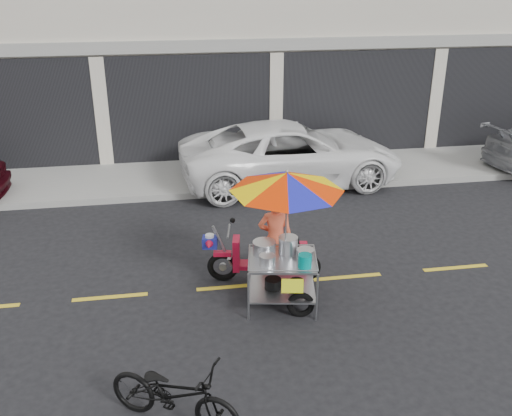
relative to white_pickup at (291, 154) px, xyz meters
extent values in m
plane|color=black|center=(-0.04, -4.70, -0.75)|extent=(90.00, 90.00, 0.00)
cube|color=gray|center=(-0.04, 0.80, -0.67)|extent=(45.00, 3.00, 0.15)
cube|color=black|center=(-0.04, 1.77, 0.70)|extent=(35.28, 0.06, 2.90)
cube|color=gray|center=(-0.04, 1.75, 2.35)|extent=(36.00, 0.12, 0.30)
cube|color=gold|center=(-0.04, -4.70, -0.74)|extent=(42.00, 0.10, 0.01)
imported|color=white|center=(0.00, 0.00, 0.00)|extent=(5.54, 2.83, 1.50)
imported|color=black|center=(-3.08, -7.65, -0.31)|extent=(1.73, 1.36, 0.88)
torus|color=black|center=(-2.17, -4.45, -0.49)|extent=(0.54, 0.19, 0.53)
torus|color=black|center=(-0.80, -4.70, -0.49)|extent=(0.54, 0.19, 0.53)
cylinder|color=#9EA0A5|center=(-2.17, -4.45, -0.49)|extent=(0.14, 0.08, 0.13)
cylinder|color=#9EA0A5|center=(-0.80, -4.70, -0.49)|extent=(0.14, 0.08, 0.13)
cube|color=#B5102C|center=(-2.17, -4.45, -0.24)|extent=(0.31, 0.16, 0.07)
cylinder|color=#9EA0A5|center=(-2.17, -4.45, -0.10)|extent=(0.34, 0.11, 0.75)
cube|color=#B5102C|center=(-1.94, -4.49, -0.24)|extent=(0.17, 0.33, 0.56)
cube|color=#B5102C|center=(-1.53, -4.57, -0.45)|extent=(0.78, 0.39, 0.07)
cube|color=#B5102C|center=(-1.12, -4.64, -0.24)|extent=(0.73, 0.36, 0.37)
cube|color=black|center=(-1.21, -4.62, -0.02)|extent=(0.63, 0.33, 0.09)
cylinder|color=#9EA0A5|center=(-2.06, -4.47, 0.18)|extent=(0.12, 0.51, 0.03)
sphere|color=black|center=(-1.97, -4.30, 0.29)|extent=(0.09, 0.09, 0.09)
cylinder|color=white|center=(-2.06, -4.47, -0.30)|extent=(0.13, 0.13, 0.05)
cube|color=navy|center=(-2.37, -4.42, -0.02)|extent=(0.27, 0.24, 0.19)
cylinder|color=white|center=(-2.37, -4.42, 0.09)|extent=(0.17, 0.17, 0.05)
cone|color=#B5102C|center=(-2.40, -4.57, 0.00)|extent=(0.20, 0.23, 0.17)
torus|color=black|center=(-1.12, -5.73, -0.54)|extent=(0.44, 0.17, 0.43)
cylinder|color=#9EA0A5|center=(-1.91, -5.68, -0.35)|extent=(0.04, 0.04, 0.79)
cylinder|color=#9EA0A5|center=(-1.77, -4.85, -0.35)|extent=(0.04, 0.04, 0.79)
cylinder|color=#9EA0A5|center=(-0.91, -5.86, -0.35)|extent=(0.04, 0.04, 0.79)
cylinder|color=#9EA0A5|center=(-0.76, -5.03, -0.35)|extent=(0.04, 0.04, 0.79)
cube|color=#9EA0A5|center=(-1.34, -5.36, -0.47)|extent=(1.15, 1.00, 0.03)
cube|color=#9EA0A5|center=(-1.34, -5.36, 0.04)|extent=(1.15, 1.00, 0.04)
cylinder|color=#9EA0A5|center=(-1.41, -5.77, 0.10)|extent=(1.01, 0.20, 0.02)
cylinder|color=#9EA0A5|center=(-1.26, -4.94, 0.10)|extent=(1.01, 0.20, 0.02)
cylinder|color=#9EA0A5|center=(-1.84, -5.27, 0.10)|extent=(0.17, 0.83, 0.02)
cylinder|color=#9EA0A5|center=(-0.83, -5.45, 0.10)|extent=(0.17, 0.83, 0.02)
cylinder|color=#9EA0A5|center=(-1.26, -4.94, -0.47)|extent=(0.16, 0.69, 0.04)
cylinder|color=#9EA0A5|center=(-1.26, -4.94, 0.00)|extent=(0.16, 0.69, 0.04)
cube|color=#F3FD1C|center=(-1.28, -5.82, -0.14)|extent=(0.32, 0.08, 0.23)
cylinder|color=#B7B7BC|center=(-1.58, -5.12, 0.15)|extent=(0.41, 0.41, 0.19)
cylinder|color=#B7B7BC|center=(-1.21, -5.17, 0.19)|extent=(0.35, 0.35, 0.26)
cylinder|color=#B7B7BC|center=(-0.98, -5.37, 0.13)|extent=(0.30, 0.30, 0.13)
cylinder|color=#B7B7BC|center=(-1.60, -5.48, 0.13)|extent=(0.29, 0.29, 0.14)
cylinder|color=#00827E|center=(-1.06, -5.64, 0.16)|extent=(0.24, 0.24, 0.20)
cylinder|color=black|center=(-1.48, -5.33, -0.37)|extent=(0.30, 0.30, 0.17)
cylinder|color=black|center=(-1.11, -5.40, -0.38)|extent=(0.26, 0.26, 0.15)
cylinder|color=#9EA0A5|center=(-1.28, -5.27, 0.74)|extent=(0.03, 0.03, 1.40)
sphere|color=#9EA0A5|center=(-1.28, -5.27, 1.46)|extent=(0.06, 0.06, 0.06)
imported|color=#EF5C3A|center=(-1.30, -4.61, 0.04)|extent=(0.63, 0.47, 1.58)
camera|label=1|loc=(-2.99, -12.90, 4.22)|focal=40.00mm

